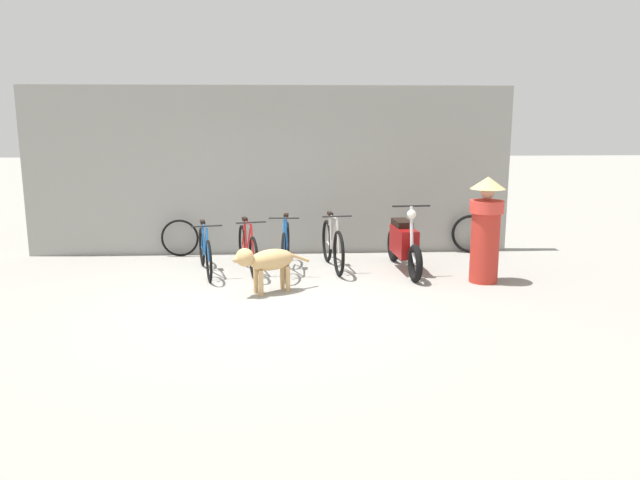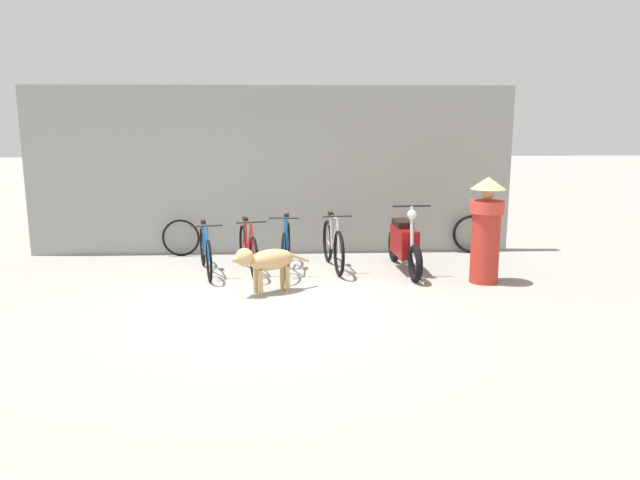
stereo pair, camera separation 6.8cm
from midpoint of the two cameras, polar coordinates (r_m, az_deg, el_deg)
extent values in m
plane|color=gray|center=(8.26, -4.61, -5.81)|extent=(60.00, 60.00, 0.00)
cube|color=gray|center=(11.09, -4.26, 6.33)|extent=(8.50, 0.20, 2.94)
torus|color=black|center=(9.35, -9.90, -1.90)|extent=(0.18, 0.63, 0.63)
torus|color=black|center=(10.41, -10.50, -0.58)|extent=(0.18, 0.63, 0.63)
cylinder|color=#1959A5|center=(9.72, -10.19, -0.17)|extent=(0.14, 0.53, 0.53)
cylinder|color=#1959A5|center=(10.03, -10.36, 0.08)|extent=(0.06, 0.14, 0.48)
cylinder|color=#1959A5|center=(9.73, -10.27, 1.26)|extent=(0.16, 0.62, 0.06)
cylinder|color=#1959A5|center=(10.21, -10.39, -0.94)|extent=(0.12, 0.41, 0.08)
cylinder|color=#1959A5|center=(10.22, -10.47, 0.43)|extent=(0.10, 0.32, 0.44)
cylinder|color=#1959A5|center=(9.38, -10.00, -0.43)|extent=(0.07, 0.19, 0.47)
cube|color=black|center=(10.03, -10.44, 1.64)|extent=(0.11, 0.19, 0.05)
cylinder|color=black|center=(9.41, -10.10, 1.27)|extent=(0.45, 0.12, 0.02)
torus|color=black|center=(9.40, -5.87, -1.64)|extent=(0.19, 0.65, 0.66)
torus|color=black|center=(10.39, -6.84, -0.42)|extent=(0.19, 0.65, 0.66)
cylinder|color=red|center=(9.74, -6.30, 0.09)|extent=(0.14, 0.50, 0.54)
cylinder|color=red|center=(10.03, -6.57, 0.31)|extent=(0.06, 0.13, 0.50)
cylinder|color=red|center=(9.75, -6.38, 1.57)|extent=(0.16, 0.58, 0.06)
cylinder|color=red|center=(10.21, -6.67, -0.76)|extent=(0.11, 0.39, 0.08)
cylinder|color=red|center=(10.21, -6.75, 0.65)|extent=(0.10, 0.30, 0.46)
cylinder|color=red|center=(9.42, -5.98, -0.13)|extent=(0.07, 0.18, 0.49)
cube|color=black|center=(10.03, -6.65, 1.92)|extent=(0.11, 0.19, 0.05)
cylinder|color=black|center=(9.45, -6.09, 1.61)|extent=(0.45, 0.13, 0.02)
torus|color=black|center=(9.35, -3.11, -1.50)|extent=(0.08, 0.71, 0.71)
torus|color=black|center=(10.28, -2.77, -0.31)|extent=(0.08, 0.71, 0.71)
cylinder|color=#1959A5|center=(9.66, -2.99, 0.33)|extent=(0.06, 0.48, 0.59)
cylinder|color=#1959A5|center=(9.93, -2.89, 0.53)|extent=(0.04, 0.12, 0.54)
cylinder|color=#1959A5|center=(9.66, -2.98, 1.95)|extent=(0.06, 0.55, 0.06)
cylinder|color=#1959A5|center=(10.11, -2.83, -0.67)|extent=(0.05, 0.36, 0.08)
cylinder|color=#1959A5|center=(10.11, -2.82, 0.87)|extent=(0.05, 0.29, 0.50)
cylinder|color=#1959A5|center=(9.36, -3.10, 0.14)|extent=(0.04, 0.17, 0.53)
cube|color=black|center=(9.93, -2.89, 2.27)|extent=(0.08, 0.18, 0.05)
cylinder|color=black|center=(9.38, -3.09, 2.02)|extent=(0.46, 0.05, 0.02)
torus|color=black|center=(9.54, 1.95, -1.25)|extent=(0.13, 0.71, 0.71)
torus|color=black|center=(10.49, 0.89, -0.08)|extent=(0.13, 0.71, 0.71)
cylinder|color=beige|center=(9.86, 1.52, 0.54)|extent=(0.08, 0.49, 0.58)
cylinder|color=beige|center=(10.14, 1.22, 0.73)|extent=(0.04, 0.13, 0.54)
cylinder|color=beige|center=(9.86, 1.48, 2.10)|extent=(0.09, 0.57, 0.06)
cylinder|color=beige|center=(10.32, 1.07, -0.43)|extent=(0.07, 0.38, 0.08)
cylinder|color=beige|center=(10.32, 1.03, 1.07)|extent=(0.06, 0.30, 0.49)
cylinder|color=beige|center=(9.56, 1.87, 0.35)|extent=(0.05, 0.18, 0.52)
cube|color=black|center=(10.14, 1.17, 2.42)|extent=(0.09, 0.19, 0.05)
cylinder|color=black|center=(9.58, 1.80, 2.17)|extent=(0.46, 0.08, 0.02)
torus|color=black|center=(9.32, 8.91, -2.13)|extent=(0.14, 0.57, 0.56)
torus|color=black|center=(10.60, 6.98, -0.45)|extent=(0.14, 0.57, 0.56)
cube|color=maroon|center=(9.92, 7.91, -0.13)|extent=(0.33, 0.82, 0.43)
cube|color=black|center=(10.01, 7.75, 1.52)|extent=(0.27, 0.53, 0.10)
cylinder|color=silver|center=(9.46, 8.60, 1.19)|extent=(0.06, 0.15, 0.62)
cylinder|color=silver|center=(9.39, 8.76, -1.41)|extent=(0.05, 0.23, 0.22)
cylinder|color=black|center=(9.46, 8.57, 3.08)|extent=(0.58, 0.07, 0.03)
sphere|color=silver|center=(9.44, 8.60, 2.33)|extent=(0.15, 0.15, 0.14)
ellipsoid|color=tan|center=(8.65, -4.25, -1.80)|extent=(0.73, 0.58, 0.30)
cylinder|color=tan|center=(8.56, -5.22, -3.95)|extent=(0.09, 0.09, 0.36)
cylinder|color=tan|center=(8.71, -5.69, -3.71)|extent=(0.09, 0.09, 0.36)
cylinder|color=tan|center=(8.75, -2.76, -3.59)|extent=(0.09, 0.09, 0.36)
cylinder|color=tan|center=(8.89, -3.26, -3.36)|extent=(0.09, 0.09, 0.36)
sphere|color=tan|center=(8.47, -6.70, -1.58)|extent=(0.34, 0.34, 0.25)
ellipsoid|color=tan|center=(8.43, -7.36, -1.78)|extent=(0.17, 0.15, 0.10)
cylinder|color=tan|center=(8.87, -1.62, -1.65)|extent=(0.28, 0.18, 0.16)
cylinder|color=#B72D23|center=(9.45, 15.08, -0.17)|extent=(0.56, 0.56, 1.22)
cylinder|color=#D63C32|center=(9.37, 15.24, 2.94)|extent=(0.66, 0.66, 0.18)
sphere|color=tan|center=(9.34, 15.31, 4.19)|extent=(0.26, 0.26, 0.19)
cone|color=tan|center=(9.32, 15.35, 5.05)|extent=(0.69, 0.69, 0.18)
torus|color=black|center=(11.15, -12.43, 0.19)|extent=(0.65, 0.04, 0.65)
torus|color=black|center=(11.47, 13.92, 0.53)|extent=(0.69, 0.22, 0.69)
camera|label=1|loc=(0.03, -89.78, 0.04)|focal=35.00mm
camera|label=2|loc=(0.03, 90.22, -0.04)|focal=35.00mm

